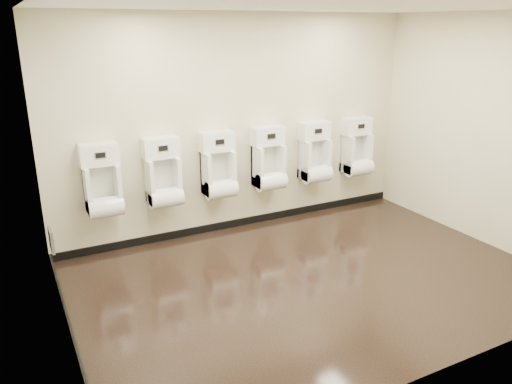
% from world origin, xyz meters
% --- Properties ---
extents(ground, '(5.00, 3.50, 0.00)m').
position_xyz_m(ground, '(0.00, 0.00, 0.00)').
color(ground, black).
rests_on(ground, ground).
extents(ceiling, '(5.00, 3.50, 0.00)m').
position_xyz_m(ceiling, '(0.00, 0.00, 2.80)').
color(ceiling, white).
extents(back_wall, '(5.00, 0.02, 2.80)m').
position_xyz_m(back_wall, '(0.00, 1.75, 1.40)').
color(back_wall, beige).
rests_on(back_wall, ground).
extents(front_wall, '(5.00, 0.02, 2.80)m').
position_xyz_m(front_wall, '(0.00, -1.75, 1.40)').
color(front_wall, beige).
rests_on(front_wall, ground).
extents(left_wall, '(0.02, 3.50, 2.80)m').
position_xyz_m(left_wall, '(-2.50, 0.00, 1.40)').
color(left_wall, beige).
rests_on(left_wall, ground).
extents(right_wall, '(0.02, 3.50, 2.80)m').
position_xyz_m(right_wall, '(2.50, 0.00, 1.40)').
color(right_wall, beige).
rests_on(right_wall, ground).
extents(tile_overlay_left, '(0.01, 3.50, 2.80)m').
position_xyz_m(tile_overlay_left, '(-2.50, 0.00, 1.40)').
color(tile_overlay_left, silver).
rests_on(tile_overlay_left, ground).
extents(skirting_back, '(5.00, 0.02, 0.10)m').
position_xyz_m(skirting_back, '(0.00, 1.74, 0.05)').
color(skirting_back, black).
rests_on(skirting_back, ground).
extents(skirting_left, '(0.02, 3.50, 0.10)m').
position_xyz_m(skirting_left, '(-2.49, 0.00, 0.05)').
color(skirting_left, black).
rests_on(skirting_left, ground).
extents(access_panel, '(0.04, 0.25, 0.25)m').
position_xyz_m(access_panel, '(-2.48, 1.20, 0.50)').
color(access_panel, '#9E9EA3').
rests_on(access_panel, left_wall).
extents(urinal_0, '(0.44, 0.33, 0.83)m').
position_xyz_m(urinal_0, '(-1.84, 1.60, 0.88)').
color(urinal_0, white).
rests_on(urinal_0, back_wall).
extents(urinal_1, '(0.44, 0.33, 0.83)m').
position_xyz_m(urinal_1, '(-1.12, 1.60, 0.88)').
color(urinal_1, white).
rests_on(urinal_1, back_wall).
extents(urinal_2, '(0.44, 0.33, 0.83)m').
position_xyz_m(urinal_2, '(-0.39, 1.60, 0.88)').
color(urinal_2, white).
rests_on(urinal_2, back_wall).
extents(urinal_3, '(0.44, 0.33, 0.83)m').
position_xyz_m(urinal_3, '(0.34, 1.60, 0.88)').
color(urinal_3, white).
rests_on(urinal_3, back_wall).
extents(urinal_4, '(0.44, 0.33, 0.83)m').
position_xyz_m(urinal_4, '(1.07, 1.60, 0.88)').
color(urinal_4, white).
rests_on(urinal_4, back_wall).
extents(urinal_5, '(0.44, 0.33, 0.83)m').
position_xyz_m(urinal_5, '(1.81, 1.60, 0.88)').
color(urinal_5, white).
rests_on(urinal_5, back_wall).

